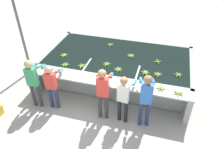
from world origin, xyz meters
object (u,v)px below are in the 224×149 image
at_px(banana_bunch_ledge_1, 178,93).
at_px(worker_0, 33,79).
at_px(banana_bunch_floating_9, 107,64).
at_px(worker_1, 52,83).
at_px(worker_3, 124,95).
at_px(banana_bunch_ledge_0, 51,73).
at_px(banana_bunch_floating_7, 110,45).
at_px(worker_2, 103,90).
at_px(banana_bunch_ledge_2, 161,88).
at_px(banana_bunch_floating_10, 118,69).
at_px(banana_bunch_floating_6, 158,74).
at_px(banana_bunch_floating_2, 178,75).
at_px(banana_bunch_floating_8, 131,56).
at_px(support_post_left, 21,34).
at_px(banana_bunch_floating_5, 64,55).
at_px(banana_bunch_floating_0, 82,66).
at_px(knife_0, 34,71).
at_px(worker_4, 146,96).
at_px(banana_bunch_floating_4, 65,65).
at_px(banana_bunch_floating_1, 145,72).
at_px(banana_bunch_floating_3, 158,62).

bearing_deg(banana_bunch_ledge_1, worker_0, -171.95).
bearing_deg(banana_bunch_floating_9, worker_1, -132.35).
bearing_deg(worker_1, worker_0, -170.80).
xyz_separation_m(worker_3, banana_bunch_ledge_0, (-2.45, 0.44, 0.00)).
distance_m(worker_1, banana_bunch_floating_7, 2.96).
bearing_deg(worker_2, banana_bunch_ledge_2, 21.33).
bearing_deg(banana_bunch_ledge_2, banana_bunch_ledge_1, -9.91).
xyz_separation_m(banana_bunch_floating_7, banana_bunch_ledge_2, (2.12, -2.18, 0.00)).
bearing_deg(banana_bunch_floating_10, banana_bunch_floating_6, 3.16).
bearing_deg(banana_bunch_floating_2, banana_bunch_floating_10, -173.56).
relative_size(worker_1, banana_bunch_floating_7, 5.66).
distance_m(banana_bunch_floating_8, support_post_left, 3.94).
relative_size(worker_2, banana_bunch_floating_2, 6.17).
xyz_separation_m(banana_bunch_floating_5, banana_bunch_floating_10, (2.09, -0.36, -0.00)).
height_order(banana_bunch_floating_0, banana_bunch_ledge_0, banana_bunch_ledge_0).
xyz_separation_m(worker_3, banana_bunch_floating_10, (-0.46, 1.20, -0.00)).
bearing_deg(worker_0, banana_bunch_floating_6, 21.14).
xyz_separation_m(banana_bunch_floating_5, banana_bunch_floating_6, (3.35, -0.29, 0.00)).
distance_m(worker_0, banana_bunch_floating_10, 2.64).
height_order(banana_bunch_floating_6, banana_bunch_floating_7, same).
distance_m(banana_bunch_floating_10, support_post_left, 3.68).
relative_size(banana_bunch_floating_6, banana_bunch_floating_8, 1.01).
height_order(worker_0, knife_0, worker_0).
bearing_deg(worker_1, worker_4, 0.24).
relative_size(banana_bunch_floating_10, knife_0, 0.92).
height_order(worker_0, banana_bunch_ledge_0, worker_0).
distance_m(banana_bunch_floating_2, banana_bunch_floating_7, 2.92).
xyz_separation_m(banana_bunch_floating_2, banana_bunch_ledge_2, (-0.47, -0.84, 0.00)).
bearing_deg(banana_bunch_floating_8, worker_1, -131.97).
distance_m(worker_4, banana_bunch_ledge_1, 0.98).
bearing_deg(worker_4, banana_bunch_ledge_2, 58.89).
bearing_deg(knife_0, banana_bunch_ledge_0, 4.37).
relative_size(banana_bunch_floating_4, banana_bunch_floating_9, 0.99).
distance_m(banana_bunch_floating_1, banana_bunch_floating_4, 2.67).
bearing_deg(banana_bunch_floating_3, banana_bunch_ledge_0, -153.59).
bearing_deg(banana_bunch_floating_3, banana_bunch_floating_0, -158.82).
bearing_deg(worker_0, worker_2, 2.00).
height_order(banana_bunch_floating_4, knife_0, banana_bunch_floating_4).
relative_size(banana_bunch_floating_0, banana_bunch_floating_10, 0.99).
xyz_separation_m(worker_1, worker_2, (1.61, -0.01, 0.13)).
height_order(banana_bunch_floating_9, banana_bunch_ledge_2, banana_bunch_ledge_2).
distance_m(banana_bunch_floating_0, banana_bunch_ledge_1, 3.19).
bearing_deg(worker_4, banana_bunch_ledge_0, 171.66).
height_order(banana_bunch_floating_4, banana_bunch_floating_9, same).
height_order(banana_bunch_floating_5, banana_bunch_floating_8, same).
distance_m(banana_bunch_floating_8, banana_bunch_ledge_2, 1.99).
distance_m(banana_bunch_floating_6, banana_bunch_floating_7, 2.46).
height_order(worker_2, banana_bunch_floating_5, worker_2).
distance_m(worker_2, banana_bunch_floating_4, 1.95).
height_order(banana_bunch_ledge_2, support_post_left, support_post_left).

